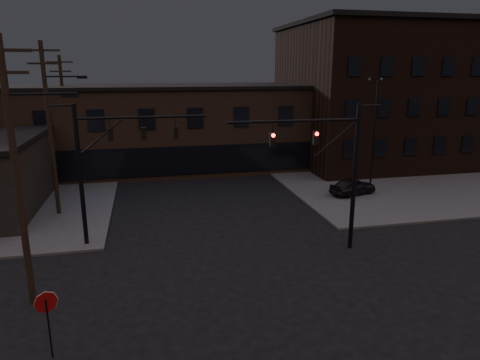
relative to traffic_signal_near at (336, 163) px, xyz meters
name	(u,v)px	position (x,y,z in m)	size (l,w,h in m)	color
ground	(259,301)	(-5.36, -4.50, -4.93)	(140.00, 140.00, 0.00)	black
sidewalk_ne	(410,167)	(16.64, 17.50, -4.86)	(30.00, 30.00, 0.15)	#474744
building_row	(189,127)	(-5.36, 23.50, -0.93)	(40.00, 12.00, 8.00)	#4F3A2A
building_right	(394,96)	(16.64, 21.50, 2.07)	(22.00, 16.00, 14.00)	black
traffic_signal_near	(336,163)	(0.00, 0.00, 0.00)	(7.12, 0.24, 8.00)	black
traffic_signal_far	(104,158)	(-12.07, 3.50, 0.08)	(7.12, 0.24, 8.00)	black
stop_sign	(47,309)	(-13.36, -6.49, -3.09)	(0.72, 0.33, 2.48)	black
utility_pole_near	(18,170)	(-14.79, -2.50, 0.94)	(3.70, 0.28, 11.00)	black
utility_pole_mid	(51,126)	(-15.79, 9.50, 1.19)	(3.70, 0.28, 11.50)	black
utility_pole_far	(65,114)	(-16.86, 21.50, 0.85)	(2.20, 0.28, 11.00)	black
lot_light_a	(375,126)	(7.64, 9.50, 0.58)	(1.50, 0.28, 9.14)	black
lot_light_b	(406,117)	(13.64, 14.50, 0.58)	(1.50, 0.28, 9.14)	black
parked_car_lot_a	(353,186)	(6.02, 9.30, -4.12)	(1.56, 3.89, 1.32)	black
parked_car_lot_b	(354,156)	(11.77, 20.35, -4.06)	(2.04, 5.01, 1.45)	silver
car_crossing	(186,165)	(-6.07, 20.32, -4.22)	(1.51, 4.34, 1.43)	black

